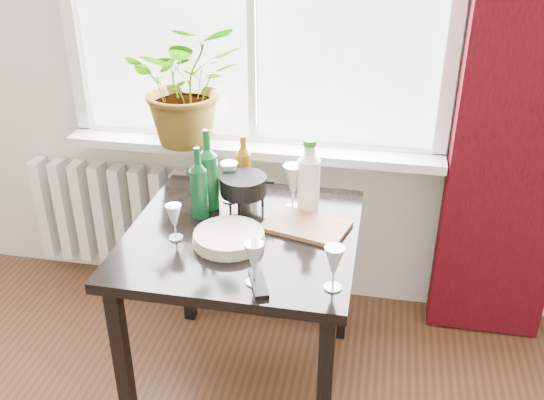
% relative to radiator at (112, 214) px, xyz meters
% --- Properties ---
extents(windowsill, '(1.72, 0.20, 0.04)m').
position_rel_radiator_xyz_m(windowsill, '(0.75, -0.03, 0.44)').
color(windowsill, silver).
rests_on(windowsill, ground).
extents(curtain, '(0.50, 0.12, 2.56)m').
position_rel_radiator_xyz_m(curtain, '(1.87, -0.06, 0.92)').
color(curtain, '#32040A').
rests_on(curtain, ground).
extents(radiator, '(0.80, 0.10, 0.55)m').
position_rel_radiator_xyz_m(radiator, '(0.00, 0.00, 0.00)').
color(radiator, white).
rests_on(radiator, ground).
extents(table, '(0.85, 0.85, 0.74)m').
position_rel_radiator_xyz_m(table, '(0.85, -0.63, 0.27)').
color(table, black).
rests_on(table, ground).
extents(potted_plant, '(0.60, 0.56, 0.55)m').
position_rel_radiator_xyz_m(potted_plant, '(0.47, -0.06, 0.74)').
color(potted_plant, '#1D661B').
rests_on(potted_plant, windowsill).
extents(wine_bottle_left, '(0.08, 0.08, 0.29)m').
position_rel_radiator_xyz_m(wine_bottle_left, '(0.66, -0.54, 0.50)').
color(wine_bottle_left, '#0B3C1D').
rests_on(wine_bottle_left, table).
extents(wine_bottle_right, '(0.10, 0.10, 0.33)m').
position_rel_radiator_xyz_m(wine_bottle_right, '(0.68, -0.47, 0.53)').
color(wine_bottle_right, '#0E4920').
rests_on(wine_bottle_right, table).
extents(bottle_amber, '(0.06, 0.06, 0.26)m').
position_rel_radiator_xyz_m(bottle_amber, '(0.78, -0.31, 0.49)').
color(bottle_amber, brown).
rests_on(bottle_amber, table).
extents(cleaning_bottle, '(0.09, 0.09, 0.31)m').
position_rel_radiator_xyz_m(cleaning_bottle, '(1.07, -0.42, 0.51)').
color(cleaning_bottle, white).
rests_on(cleaning_bottle, table).
extents(wineglass_front_right, '(0.07, 0.07, 0.15)m').
position_rel_radiator_xyz_m(wineglass_front_right, '(0.96, -0.94, 0.44)').
color(wineglass_front_right, silver).
rests_on(wineglass_front_right, table).
extents(wineglass_far_right, '(0.08, 0.08, 0.16)m').
position_rel_radiator_xyz_m(wineglass_far_right, '(1.22, -0.92, 0.44)').
color(wineglass_far_right, '#B5BBC3').
rests_on(wineglass_far_right, table).
extents(wineglass_back_center, '(0.08, 0.08, 0.19)m').
position_rel_radiator_xyz_m(wineglass_back_center, '(1.00, -0.41, 0.46)').
color(wineglass_back_center, '#B2B6C0').
rests_on(wineglass_back_center, table).
extents(wineglass_back_left, '(0.07, 0.07, 0.17)m').
position_rel_radiator_xyz_m(wineglass_back_left, '(0.74, -0.39, 0.45)').
color(wineglass_back_left, silver).
rests_on(wineglass_back_left, table).
extents(wineglass_front_left, '(0.06, 0.06, 0.14)m').
position_rel_radiator_xyz_m(wineglass_front_left, '(0.62, -0.72, 0.43)').
color(wineglass_front_left, silver).
rests_on(wineglass_front_left, table).
extents(plate_stack, '(0.29, 0.29, 0.04)m').
position_rel_radiator_xyz_m(plate_stack, '(0.82, -0.72, 0.38)').
color(plate_stack, beige).
rests_on(plate_stack, table).
extents(fondue_pot, '(0.26, 0.25, 0.14)m').
position_rel_radiator_xyz_m(fondue_pot, '(0.81, -0.46, 0.43)').
color(fondue_pot, black).
rests_on(fondue_pot, table).
extents(tv_remote, '(0.10, 0.16, 0.02)m').
position_rel_radiator_xyz_m(tv_remote, '(0.98, -0.96, 0.37)').
color(tv_remote, black).
rests_on(tv_remote, table).
extents(cutting_board, '(0.35, 0.27, 0.02)m').
position_rel_radiator_xyz_m(cutting_board, '(1.08, -0.56, 0.37)').
color(cutting_board, '#956243').
rests_on(cutting_board, table).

